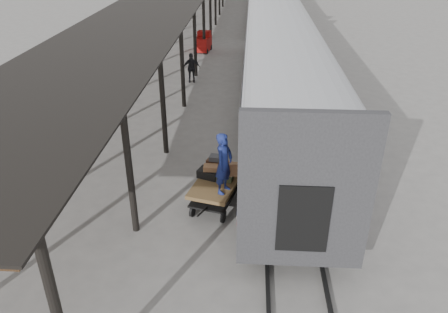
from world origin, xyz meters
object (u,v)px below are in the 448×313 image
baggage_cart (218,185)px  luggage_tug (203,43)px  porter (224,163)px  pedestrian (192,68)px

baggage_cart → luggage_tug: bearing=112.1°
luggage_tug → porter: porter is taller
porter → pedestrian: (-2.62, 12.80, -0.98)m
luggage_tug → pedestrian: bearing=-80.4°
luggage_tug → pedestrian: size_ratio=1.00×
porter → baggage_cart: bearing=45.0°
porter → pedestrian: size_ratio=1.14×
pedestrian → porter: bearing=91.2°
porter → luggage_tug: bearing=32.4°
baggage_cart → porter: 1.36m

